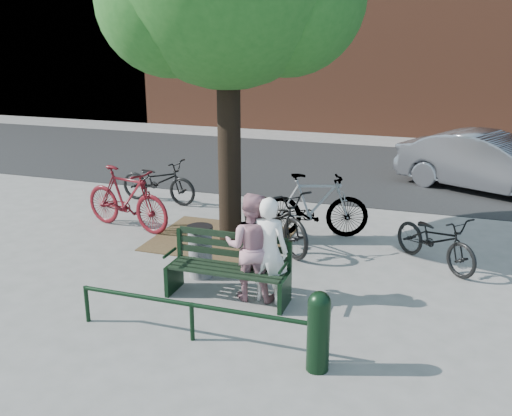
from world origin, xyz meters
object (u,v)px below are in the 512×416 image
(bicycle_c, at_px, (274,216))
(person_left, at_px, (268,250))
(litter_bin, at_px, (200,251))
(park_bench, at_px, (229,265))
(person_right, at_px, (251,247))
(bollard, at_px, (319,329))
(parked_car, at_px, (489,163))

(bicycle_c, bearing_deg, person_left, -123.71)
(litter_bin, bearing_deg, park_bench, -37.51)
(litter_bin, relative_size, bicycle_c, 0.39)
(person_right, xyz_separation_m, bollard, (1.30, -1.49, -0.26))
(person_right, bearing_deg, parked_car, -123.00)
(parked_car, bearing_deg, park_bench, 177.09)
(park_bench, height_order, parked_car, parked_car)
(parked_car, bearing_deg, person_left, -179.34)
(bicycle_c, bearing_deg, bollard, -114.24)
(park_bench, distance_m, parked_car, 8.08)
(park_bench, height_order, litter_bin, park_bench)
(person_left, height_order, bicycle_c, person_left)
(parked_car, bearing_deg, litter_bin, 171.02)
(person_right, bearing_deg, bicycle_c, -89.24)
(litter_bin, relative_size, parked_car, 0.19)
(park_bench, xyz_separation_m, person_left, (0.57, 0.04, 0.29))
(park_bench, relative_size, person_left, 1.14)
(person_right, distance_m, parked_car, 7.88)
(bicycle_c, bearing_deg, litter_bin, -162.03)
(person_left, xyz_separation_m, parked_car, (3.20, 7.11, -0.07))
(person_left, height_order, parked_car, person_left)
(park_bench, distance_m, bicycle_c, 2.12)
(bicycle_c, bearing_deg, park_bench, -138.95)
(bicycle_c, bearing_deg, parked_car, 5.10)
(litter_bin, height_order, bicycle_c, bicycle_c)
(litter_bin, distance_m, parked_car, 7.98)
(bollard, bearing_deg, person_left, 125.47)
(bollard, xyz_separation_m, bicycle_c, (-1.57, 3.54, 0.04))
(park_bench, bearing_deg, parked_car, 62.18)
(person_left, distance_m, bollard, 1.80)
(person_left, height_order, litter_bin, person_left)
(bicycle_c, relative_size, parked_car, 0.50)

